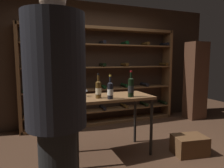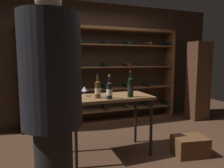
{
  "view_description": "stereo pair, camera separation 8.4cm",
  "coord_description": "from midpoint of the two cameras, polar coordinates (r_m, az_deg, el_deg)",
  "views": [
    {
      "loc": [
        -1.23,
        -2.7,
        1.43
      ],
      "look_at": [
        -0.09,
        0.21,
        1.05
      ],
      "focal_mm": 32.53,
      "sensor_mm": 36.0,
      "label": 1
    },
    {
      "loc": [
        -1.15,
        -2.73,
        1.43
      ],
      "look_at": [
        -0.09,
        0.21,
        1.05
      ],
      "focal_mm": 32.53,
      "sensor_mm": 36.0,
      "label": 2
    }
  ],
  "objects": [
    {
      "name": "person_bystander_dark_jacket",
      "position": [
        1.77,
        -16.77,
        -3.95
      ],
      "size": [
        0.5,
        0.5,
        2.0
      ],
      "rotation": [
        0.0,
        0.0,
        -1.99
      ],
      "color": "black",
      "rests_on": "ground"
    },
    {
      "name": "wine_bottle_gold_foil",
      "position": [
        2.9,
        4.53,
        -0.87
      ],
      "size": [
        0.09,
        0.09,
        0.38
      ],
      "color": "black",
      "rests_on": "tasting_table"
    },
    {
      "name": "wine_bottle_green_slim",
      "position": [
        2.81,
        -4.7,
        -1.47
      ],
      "size": [
        0.08,
        0.08,
        0.34
      ],
      "color": "#4C3314",
      "rests_on": "tasting_table"
    },
    {
      "name": "tasting_table",
      "position": [
        3.01,
        -1.3,
        -5.27
      ],
      "size": [
        1.21,
        0.61,
        0.89
      ],
      "color": "brown",
      "rests_on": "ground"
    },
    {
      "name": "wine_glass_stemmed_center",
      "position": [
        2.97,
        -8.48,
        -1.47
      ],
      "size": [
        0.09,
        0.09,
        0.15
      ],
      "color": "silver",
      "rests_on": "tasting_table"
    },
    {
      "name": "wine_crate",
      "position": [
        3.39,
        20.24,
        -15.79
      ],
      "size": [
        0.53,
        0.41,
        0.28
      ],
      "primitive_type": "cube",
      "rotation": [
        0.0,
        0.0,
        -0.16
      ],
      "color": "brown",
      "rests_on": "ground"
    },
    {
      "name": "back_wall",
      "position": [
        4.59,
        -6.27,
        5.65
      ],
      "size": [
        6.0,
        0.1,
        2.65
      ],
      "primitive_type": "cube",
      "color": "#332319",
      "rests_on": "ground"
    },
    {
      "name": "display_cabinet",
      "position": [
        5.25,
        22.01,
        0.85
      ],
      "size": [
        0.44,
        0.36,
        1.83
      ],
      "primitive_type": "cube",
      "color": "#4C2D1E",
      "rests_on": "ground"
    },
    {
      "name": "wine_bottle_red_label",
      "position": [
        2.73,
        -1.37,
        -1.77
      ],
      "size": [
        0.08,
        0.08,
        0.33
      ],
      "color": "black",
      "rests_on": "tasting_table"
    },
    {
      "name": "wine_rack",
      "position": [
        4.45,
        -3.24,
        2.06
      ],
      "size": [
        3.43,
        0.32,
        2.11
      ],
      "color": "brown",
      "rests_on": "ground"
    },
    {
      "name": "ground_plane",
      "position": [
        3.29,
        2.26,
        -18.74
      ],
      "size": [
        9.42,
        9.42,
        0.0
      ],
      "primitive_type": "plane",
      "color": "#472D1E"
    }
  ]
}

